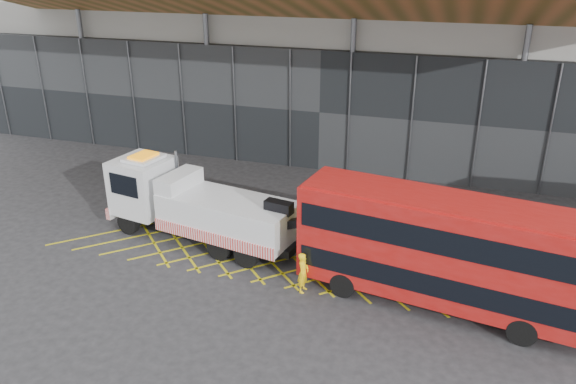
% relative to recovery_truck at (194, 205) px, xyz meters
% --- Properties ---
extents(ground_plane, '(120.00, 120.00, 0.00)m').
position_rel_recovery_truck_xyz_m(ground_plane, '(1.34, 0.51, -1.94)').
color(ground_plane, '#252528').
extents(road_markings, '(21.56, 7.16, 0.01)m').
position_rel_recovery_truck_xyz_m(road_markings, '(3.74, 0.51, -1.93)').
color(road_markings, gold).
rests_on(road_markings, ground_plane).
extents(construction_building, '(55.00, 23.97, 18.00)m').
position_rel_recovery_truck_xyz_m(construction_building, '(3.26, 18.90, 7.04)').
color(construction_building, gray).
rests_on(construction_building, ground_plane).
extents(recovery_truck, '(12.10, 4.63, 4.20)m').
position_rel_recovery_truck_xyz_m(recovery_truck, '(0.00, 0.00, 0.00)').
color(recovery_truck, black).
rests_on(recovery_truck, ground_plane).
extents(bus_towed, '(12.14, 4.50, 4.83)m').
position_rel_recovery_truck_xyz_m(bus_towed, '(12.28, -2.18, 0.74)').
color(bus_towed, '#9E0F0C').
rests_on(bus_towed, ground_plane).
extents(worker, '(0.50, 0.71, 1.86)m').
position_rel_recovery_truck_xyz_m(worker, '(6.65, -2.97, -1.01)').
color(worker, yellow).
rests_on(worker, ground_plane).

